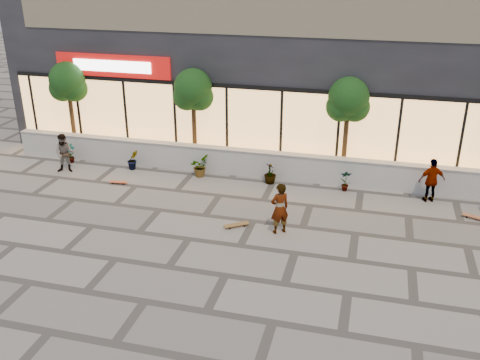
% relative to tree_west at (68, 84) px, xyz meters
% --- Properties ---
extents(ground, '(80.00, 80.00, 0.00)m').
position_rel_tree_west_xyz_m(ground, '(9.00, -7.70, -2.99)').
color(ground, gray).
rests_on(ground, ground).
extents(planter_wall, '(22.00, 0.42, 1.04)m').
position_rel_tree_west_xyz_m(planter_wall, '(9.00, -0.70, -2.46)').
color(planter_wall, beige).
rests_on(planter_wall, ground).
extents(retail_building, '(24.00, 9.17, 8.50)m').
position_rel_tree_west_xyz_m(retail_building, '(9.00, 4.79, 1.26)').
color(retail_building, black).
rests_on(retail_building, ground).
extents(shrub_a, '(0.43, 0.29, 0.81)m').
position_rel_tree_west_xyz_m(shrub_a, '(0.50, -1.25, -2.58)').
color(shrub_a, '#183A12').
rests_on(shrub_a, ground).
extents(shrub_b, '(0.57, 0.57, 0.81)m').
position_rel_tree_west_xyz_m(shrub_b, '(3.30, -1.25, -2.58)').
color(shrub_b, '#183A12').
rests_on(shrub_b, ground).
extents(shrub_c, '(0.68, 0.77, 0.81)m').
position_rel_tree_west_xyz_m(shrub_c, '(6.10, -1.25, -2.58)').
color(shrub_c, '#183A12').
rests_on(shrub_c, ground).
extents(shrub_d, '(0.64, 0.64, 0.81)m').
position_rel_tree_west_xyz_m(shrub_d, '(8.90, -1.25, -2.58)').
color(shrub_d, '#183A12').
rests_on(shrub_d, ground).
extents(shrub_e, '(0.46, 0.35, 0.81)m').
position_rel_tree_west_xyz_m(shrub_e, '(11.70, -1.25, -2.58)').
color(shrub_e, '#183A12').
rests_on(shrub_e, ground).
extents(tree_west, '(1.60, 1.50, 3.92)m').
position_rel_tree_west_xyz_m(tree_west, '(0.00, 0.00, 0.00)').
color(tree_west, '#452F18').
rests_on(tree_west, ground).
extents(tree_midwest, '(1.60, 1.50, 3.92)m').
position_rel_tree_west_xyz_m(tree_midwest, '(5.50, 0.00, 0.00)').
color(tree_midwest, '#452F18').
rests_on(tree_midwest, ground).
extents(tree_mideast, '(1.60, 1.50, 3.92)m').
position_rel_tree_west_xyz_m(tree_mideast, '(11.50, 0.00, 0.00)').
color(tree_mideast, '#452F18').
rests_on(tree_mideast, ground).
extents(skater_center, '(0.72, 0.67, 1.65)m').
position_rel_tree_west_xyz_m(skater_center, '(9.95, -4.96, -2.16)').
color(skater_center, white).
rests_on(skater_center, ground).
extents(skater_left, '(0.88, 0.77, 1.56)m').
position_rel_tree_west_xyz_m(skater_left, '(0.86, -2.18, -2.21)').
color(skater_left, tan).
rests_on(skater_left, ground).
extents(skater_right_near, '(1.00, 0.66, 1.58)m').
position_rel_tree_west_xyz_m(skater_right_near, '(14.62, -1.40, -2.20)').
color(skater_right_near, white).
rests_on(skater_right_near, ground).
extents(skateboard_center, '(0.79, 0.63, 0.10)m').
position_rel_tree_west_xyz_m(skateboard_center, '(8.58, -4.95, -2.90)').
color(skateboard_center, brown).
rests_on(skateboard_center, ground).
extents(skateboard_left, '(0.70, 0.24, 0.08)m').
position_rel_tree_west_xyz_m(skateboard_left, '(3.38, -2.75, -2.92)').
color(skateboard_left, '#E0502A').
rests_on(skateboard_left, ground).
extents(skateboard_right_near, '(0.83, 0.49, 0.10)m').
position_rel_tree_west_xyz_m(skateboard_right_near, '(16.00, -2.47, -2.90)').
color(skateboard_right_near, '#A15934').
rests_on(skateboard_right_near, ground).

